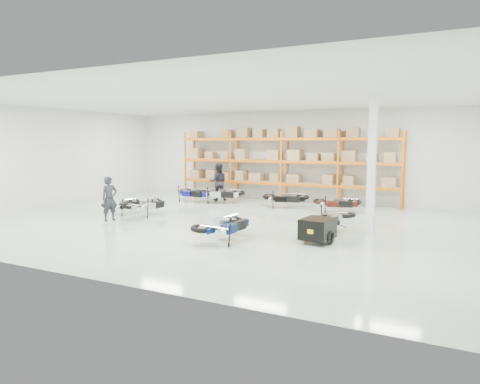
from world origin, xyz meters
The scene contains 14 objects.
room centered at (0.00, 0.00, 2.25)m, with size 18.00×18.00×18.00m.
pallet_rack centered at (0.00, 6.45, 2.26)m, with size 11.28×0.98×3.62m.
structural_column centered at (5.20, 0.50, 2.25)m, with size 0.25×0.25×4.50m, color white.
moto_blue_centre centered at (1.45, -2.53, 0.60)m, with size 0.87×1.96×1.20m, color #061643, non-canonical shape.
moto_silver_left centered at (-3.50, 0.02, 0.56)m, with size 0.82×1.83×1.12m, color #ACAEB3, non-canonical shape.
moto_black_far_left centered at (-4.68, 0.02, 0.49)m, with size 0.71×1.60×0.98m, color black, non-canonical shape.
moto_touring_right centered at (4.04, 0.06, 0.59)m, with size 0.86×1.93×1.18m, color black, non-canonical shape.
trailer centered at (4.04, -1.53, 0.42)m, with size 0.94×1.76×0.73m.
moto_back_a centered at (-3.93, 4.24, 0.59)m, with size 0.85×1.91×1.17m, color navy, non-canonical shape.
moto_back_b centered at (-2.54, 4.54, 0.59)m, with size 0.86×1.92×1.18m, color #AEB3B8, non-canonical shape.
moto_back_c centered at (0.79, 4.52, 0.56)m, with size 0.82×1.84×1.13m, color black, non-canonical shape.
moto_back_d centered at (3.24, 4.19, 0.53)m, with size 0.77×1.74×1.06m, color #3B100B, non-canonical shape.
person_left centered at (-4.04, -1.52, 0.84)m, with size 0.61×0.40×1.69m, color #21222A.
person_back centered at (-3.12, 5.25, 0.94)m, with size 0.92×0.71×1.89m, color black.
Camera 1 is at (7.49, -13.67, 2.99)m, focal length 32.00 mm.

